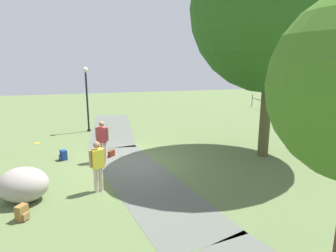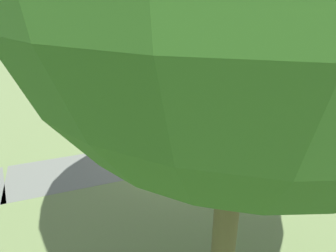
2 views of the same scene
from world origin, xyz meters
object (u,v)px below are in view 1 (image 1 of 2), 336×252
(large_shade_tree, at_px, (273,10))
(frisbee_on_grass, at_px, (37,143))
(woman_with_handbag, at_px, (102,138))
(parked_compact_green, at_px, (333,106))
(man_near_boulder, at_px, (98,163))
(lamp_post, at_px, (87,92))
(lawn_boulder, at_px, (23,185))
(spare_backpack_on_lawn, at_px, (63,155))
(backpack_by_boulder, at_px, (22,213))
(handbag_on_grass, at_px, (111,153))

(large_shade_tree, xyz_separation_m, frisbee_on_grass, (-4.27, -9.46, -5.76))
(woman_with_handbag, bearing_deg, parked_compact_green, 107.90)
(large_shade_tree, distance_m, man_near_boulder, 8.52)
(lamp_post, distance_m, parked_compact_green, 15.98)
(woman_with_handbag, distance_m, parked_compact_green, 16.15)
(lamp_post, bearing_deg, parked_compact_green, 88.93)
(large_shade_tree, bearing_deg, frisbee_on_grass, -114.32)
(lamp_post, xyz_separation_m, lawn_boulder, (8.09, -1.78, -1.68))
(spare_backpack_on_lawn, distance_m, parked_compact_green, 17.48)
(spare_backpack_on_lawn, xyz_separation_m, frisbee_on_grass, (-2.79, -1.41, -0.18))
(lawn_boulder, distance_m, man_near_boulder, 2.12)
(lawn_boulder, height_order, backpack_by_boulder, lawn_boulder)
(backpack_by_boulder, xyz_separation_m, frisbee_on_grass, (-7.31, -0.78, -0.18))
(woman_with_handbag, relative_size, frisbee_on_grass, 6.03)
(lawn_boulder, xyz_separation_m, woman_with_handbag, (-2.83, 2.33, 0.45))
(handbag_on_grass, distance_m, spare_backpack_on_lawn, 1.89)
(large_shade_tree, relative_size, lamp_post, 2.54)
(woman_with_handbag, height_order, frisbee_on_grass, woman_with_handbag)
(lamp_post, bearing_deg, lawn_boulder, -12.40)
(large_shade_tree, height_order, backpack_by_boulder, large_shade_tree)
(frisbee_on_grass, bearing_deg, spare_backpack_on_lawn, 26.82)
(parked_compact_green, bearing_deg, lawn_boulder, -66.24)
(lawn_boulder, distance_m, woman_with_handbag, 3.69)
(large_shade_tree, height_order, woman_with_handbag, large_shade_tree)
(woman_with_handbag, bearing_deg, man_near_boulder, -5.26)
(spare_backpack_on_lawn, relative_size, frisbee_on_grass, 1.48)
(lawn_boulder, bearing_deg, man_near_boulder, 93.00)
(frisbee_on_grass, bearing_deg, large_shade_tree, 65.68)
(woman_with_handbag, bearing_deg, lamp_post, -174.03)
(woman_with_handbag, xyz_separation_m, spare_backpack_on_lawn, (-0.57, -1.54, -0.75))
(woman_with_handbag, relative_size, spare_backpack_on_lawn, 4.08)
(handbag_on_grass, bearing_deg, parked_compact_green, 106.49)
(large_shade_tree, bearing_deg, lawn_boulder, -77.75)
(backpack_by_boulder, distance_m, spare_backpack_on_lawn, 4.56)
(spare_backpack_on_lawn, bearing_deg, large_shade_tree, 79.55)
(lawn_boulder, height_order, spare_backpack_on_lawn, lawn_boulder)
(spare_backpack_on_lawn, bearing_deg, backpack_by_boulder, -7.98)
(man_near_boulder, relative_size, spare_backpack_on_lawn, 3.96)
(parked_compact_green, bearing_deg, woman_with_handbag, -72.10)
(lamp_post, relative_size, spare_backpack_on_lawn, 8.79)
(lamp_post, bearing_deg, woman_with_handbag, 5.97)
(woman_with_handbag, bearing_deg, large_shade_tree, 82.05)
(lamp_post, height_order, frisbee_on_grass, lamp_post)
(large_shade_tree, relative_size, parked_compact_green, 2.07)
(lawn_boulder, bearing_deg, frisbee_on_grass, -174.28)
(man_near_boulder, xyz_separation_m, spare_backpack_on_lawn, (-3.29, -1.29, -0.72))
(woman_with_handbag, bearing_deg, handbag_on_grass, 145.74)
(large_shade_tree, height_order, spare_backpack_on_lawn, large_shade_tree)
(lamp_post, distance_m, man_near_boulder, 8.09)
(lamp_post, distance_m, frisbee_on_grass, 3.75)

